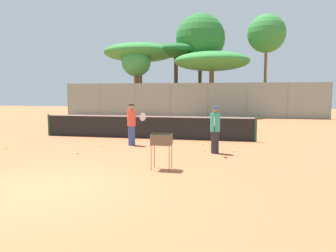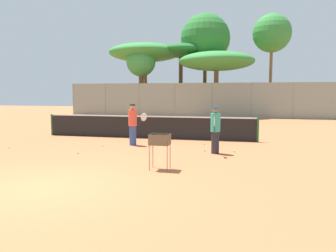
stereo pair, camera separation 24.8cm
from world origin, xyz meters
name	(u,v)px [view 1 (the left image)]	position (x,y,z in m)	size (l,w,h in m)	color
ground_plane	(43,189)	(0.00, 0.00, 0.00)	(80.00, 80.00, 0.00)	#B7663D
tennis_net	(145,127)	(0.00, 8.31, 0.56)	(10.17, 0.10, 1.07)	#26592D
back_fence	(189,100)	(0.00, 22.02, 1.49)	(23.20, 0.08, 2.98)	gray
tree_0	(136,63)	(-5.39, 24.03, 4.97)	(2.80, 2.80, 6.48)	brown
tree_1	(140,53)	(-5.60, 25.96, 6.13)	(7.24, 7.24, 7.07)	brown
tree_2	(267,34)	(6.75, 26.64, 7.68)	(3.60, 3.60, 9.53)	brown
tree_3	(176,51)	(-1.95, 26.39, 6.25)	(5.32, 5.32, 6.99)	brown
tree_4	(212,62)	(1.84, 23.77, 4.93)	(6.78, 6.78, 5.80)	brown
tree_5	(200,39)	(0.43, 26.80, 7.45)	(4.89, 4.89, 9.92)	brown
player_white_outfit	(215,129)	(3.47, 5.17, 0.86)	(0.34, 0.90, 1.65)	#26262D
player_red_cap	(132,124)	(0.03, 6.25, 0.87)	(0.89, 0.36, 1.68)	#334C8C
ball_cart	(161,142)	(2.15, 2.39, 0.77)	(0.56, 0.41, 1.00)	brown
tennis_ball_0	(6,148)	(-4.49, 4.47, 0.03)	(0.07, 0.07, 0.07)	#D1E54C
tennis_ball_1	(204,150)	(3.06, 5.52, 0.03)	(0.07, 0.07, 0.07)	#D1E54C
tennis_ball_2	(203,144)	(2.85, 7.08, 0.03)	(0.07, 0.07, 0.07)	#D1E54C
tennis_ball_3	(234,151)	(4.12, 5.60, 0.03)	(0.07, 0.07, 0.07)	#D1E54C
tennis_ball_4	(101,146)	(-1.10, 5.72, 0.03)	(0.07, 0.07, 0.07)	#D1E54C
tennis_ball_5	(77,153)	(-1.26, 4.02, 0.03)	(0.07, 0.07, 0.07)	#D1E54C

